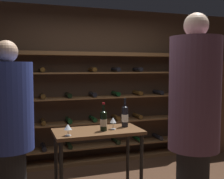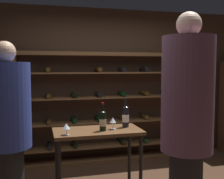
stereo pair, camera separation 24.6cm
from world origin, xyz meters
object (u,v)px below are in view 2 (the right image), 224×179
wine_glass_stemmed_right (66,127)px  person_host_in_suit (7,125)px  person_guest_khaki (187,122)px  wine_bottle_red_label (126,116)px  tasting_table (98,139)px  wine_bottle_green_slim (103,120)px  wine_rack (111,108)px  wine_glass_stemmed_left (113,121)px

wine_glass_stemmed_right → person_host_in_suit: bearing=-167.5°
wine_glass_stemmed_right → person_guest_khaki: bearing=-47.3°
person_host_in_suit → wine_glass_stemmed_right: 0.63m
wine_bottle_red_label → wine_glass_stemmed_right: bearing=-163.3°
tasting_table → wine_bottle_green_slim: bearing=-51.1°
person_host_in_suit → wine_bottle_green_slim: person_host_in_suit is taller
person_host_in_suit → wine_glass_stemmed_right: (0.61, 0.13, -0.08)m
person_guest_khaki → tasting_table: bearing=-139.2°
wine_bottle_red_label → person_host_in_suit: bearing=-165.2°
person_guest_khaki → wine_glass_stemmed_right: (-0.93, 1.00, -0.20)m
wine_rack → wine_glass_stemmed_right: size_ratio=24.22×
wine_rack → person_guest_khaki: (0.02, -2.50, 0.24)m
wine_rack → wine_glass_stemmed_left: bearing=-103.4°
person_guest_khaki → wine_bottle_red_label: person_guest_khaki is taller
wine_bottle_green_slim → wine_bottle_red_label: 0.35m
wine_bottle_green_slim → tasting_table: bearing=128.9°
wine_bottle_green_slim → wine_rack: bearing=71.9°
tasting_table → wine_glass_stemmed_left: bearing=-6.5°
wine_bottle_red_label → wine_glass_stemmed_right: size_ratio=2.82×
wine_rack → wine_glass_stemmed_left: 1.39m
tasting_table → person_host_in_suit: 1.08m
tasting_table → person_guest_khaki: 1.35m
person_host_in_suit → wine_bottle_red_label: (1.38, 0.37, -0.03)m
person_guest_khaki → person_host_in_suit: size_ratio=1.11×
person_guest_khaki → wine_glass_stemmed_left: (-0.35, 1.14, -0.19)m
person_host_in_suit → wine_glass_stemmed_right: person_host_in_suit is taller
person_host_in_suit → wine_glass_stemmed_right: bearing=133.8°
person_guest_khaki → person_host_in_suit: bearing=-103.2°
wine_rack → person_host_in_suit: (-1.51, -1.63, 0.11)m
wine_rack → person_host_in_suit: bearing=-132.8°
wine_bottle_green_slim → wine_bottle_red_label: bearing=21.8°
tasting_table → person_host_in_suit: (-1.00, -0.30, 0.28)m
wine_rack → person_guest_khaki: person_guest_khaki is taller
tasting_table → wine_glass_stemmed_right: bearing=-157.3°
person_host_in_suit → wine_bottle_green_slim: size_ratio=5.53×
person_guest_khaki → wine_bottle_green_slim: person_guest_khaki is taller
person_host_in_suit → wine_glass_stemmed_left: bearing=134.4°
wine_rack → tasting_table: size_ratio=2.97×
wine_bottle_red_label → tasting_table: bearing=-170.0°
tasting_table → wine_glass_stemmed_left: (0.19, -0.02, 0.22)m
wine_bottle_red_label → wine_glass_stemmed_left: size_ratio=2.52×
wine_glass_stemmed_right → wine_glass_stemmed_left: 0.60m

